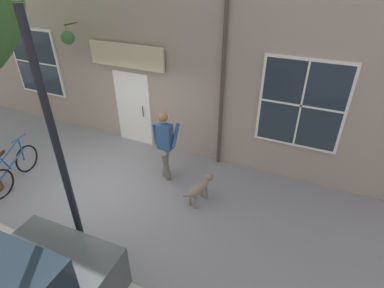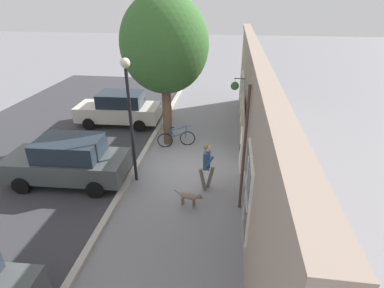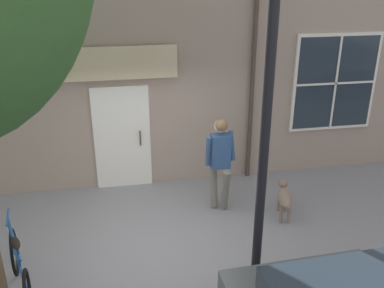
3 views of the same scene
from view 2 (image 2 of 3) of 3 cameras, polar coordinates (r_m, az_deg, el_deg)
name	(u,v)px [view 2 (image 2 of 3)]	position (r m, az deg, el deg)	size (l,w,h in m)	color
ground_plane	(186,167)	(12.22, -1.12, -4.35)	(90.00, 90.00, 0.00)	gray
curb_and_road	(52,157)	(14.22, -25.14, -2.31)	(10.10, 28.00, 0.12)	#B2ADA3
storefront_facade	(249,115)	(11.10, 10.86, 5.45)	(0.95, 18.00, 4.73)	gray
pedestrian_walking	(207,163)	(10.39, 2.84, -3.55)	(0.57, 0.55, 1.77)	#6B665B
dog_on_leash	(190,197)	(9.91, -0.42, -9.98)	(1.04, 0.40, 0.59)	#7F6B5B
street_tree_by_curb	(166,47)	(12.92, -5.01, 17.86)	(3.64, 3.28, 6.47)	brown
leaning_bicycle	(176,138)	(13.73, -2.98, 1.07)	(1.68, 0.49, 1.00)	black
parked_car_nearest_curb	(119,109)	(16.39, -13.69, 6.58)	(4.37, 2.07, 1.75)	beige
parked_car_mid_block	(68,161)	(11.77, -22.53, -2.96)	(4.37, 2.07, 1.75)	#474C4C
street_lamp	(129,105)	(10.30, -11.87, 7.33)	(0.32, 0.32, 4.53)	black
fire_hydrant	(170,111)	(16.97, -4.19, 6.22)	(0.34, 0.20, 0.77)	gold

